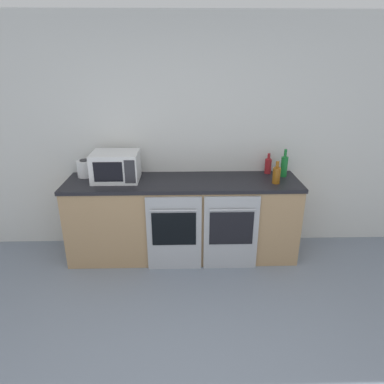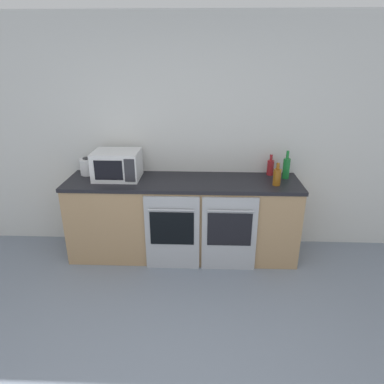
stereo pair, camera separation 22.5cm
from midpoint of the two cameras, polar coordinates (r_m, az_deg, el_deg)
The scene contains 9 objects.
wall_back at distance 3.93m, azimuth -3.30°, elevation 9.05°, with size 10.00×0.06×2.60m.
counter_back at distance 3.89m, azimuth -3.18°, elevation -4.35°, with size 2.54×0.64×0.90m.
oven_left at distance 3.61m, azimuth -4.80°, elevation -6.94°, with size 0.57×0.06×0.84m.
oven_right at distance 3.63m, azimuth 4.73°, elevation -6.83°, with size 0.57×0.06×0.84m.
microwave at distance 3.80m, azimuth -14.25°, elevation 4.16°, with size 0.49×0.39×0.31m.
bottle_red at distance 3.99m, azimuth 11.00°, elevation 4.34°, with size 0.08×0.08×0.23m.
bottle_amber at distance 3.68m, azimuth 12.21°, elevation 2.81°, with size 0.08×0.08×0.24m.
bottle_green at distance 3.91m, azimuth 13.53°, elevation 4.24°, with size 0.07×0.07×0.31m.
kettle at distance 4.03m, azimuth -18.95°, elevation 3.72°, with size 0.17×0.17×0.20m.
Camera 1 is at (0.01, -1.37, 2.15)m, focal length 32.00 mm.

